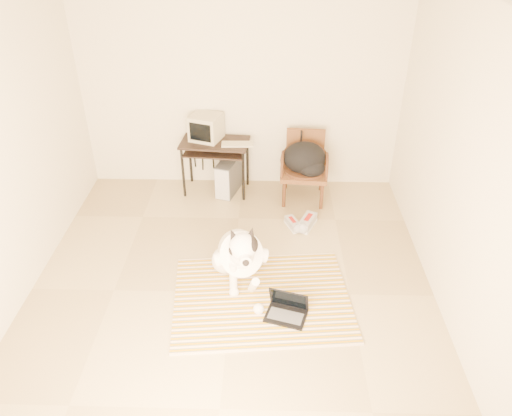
{
  "coord_description": "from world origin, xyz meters",
  "views": [
    {
      "loc": [
        0.34,
        -3.7,
        3.38
      ],
      "look_at": [
        0.24,
        0.26,
        0.83
      ],
      "focal_mm": 35.0,
      "sensor_mm": 36.0,
      "label": 1
    }
  ],
  "objects_px": {
    "computer_desk": "(215,149)",
    "crt_monitor": "(206,127)",
    "backpack": "(306,159)",
    "laptop": "(287,309)",
    "dog": "(240,255)",
    "rattan_chair": "(304,167)",
    "pc_tower": "(229,177)"
  },
  "relations": [
    {
      "from": "laptop",
      "to": "crt_monitor",
      "type": "relative_size",
      "value": 0.96
    },
    {
      "from": "dog",
      "to": "crt_monitor",
      "type": "relative_size",
      "value": 2.45
    },
    {
      "from": "dog",
      "to": "rattan_chair",
      "type": "relative_size",
      "value": 1.29
    },
    {
      "from": "laptop",
      "to": "computer_desk",
      "type": "xyz_separation_m",
      "value": [
        -0.87,
        2.28,
        0.52
      ]
    },
    {
      "from": "dog",
      "to": "computer_desk",
      "type": "height_order",
      "value": "dog"
    },
    {
      "from": "laptop",
      "to": "pc_tower",
      "type": "distance_m",
      "value": 2.37
    },
    {
      "from": "crt_monitor",
      "to": "pc_tower",
      "type": "height_order",
      "value": "crt_monitor"
    },
    {
      "from": "computer_desk",
      "to": "pc_tower",
      "type": "relative_size",
      "value": 1.72
    },
    {
      "from": "pc_tower",
      "to": "rattan_chair",
      "type": "distance_m",
      "value": 0.99
    },
    {
      "from": "backpack",
      "to": "laptop",
      "type": "bearing_deg",
      "value": -97.3
    },
    {
      "from": "crt_monitor",
      "to": "rattan_chair",
      "type": "xyz_separation_m",
      "value": [
        1.24,
        -0.19,
        -0.44
      ]
    },
    {
      "from": "pc_tower",
      "to": "backpack",
      "type": "relative_size",
      "value": 0.97
    },
    {
      "from": "rattan_chair",
      "to": "dog",
      "type": "bearing_deg",
      "value": -113.23
    },
    {
      "from": "computer_desk",
      "to": "backpack",
      "type": "height_order",
      "value": "backpack"
    },
    {
      "from": "crt_monitor",
      "to": "backpack",
      "type": "height_order",
      "value": "crt_monitor"
    },
    {
      "from": "crt_monitor",
      "to": "rattan_chair",
      "type": "relative_size",
      "value": 0.53
    },
    {
      "from": "laptop",
      "to": "crt_monitor",
      "type": "distance_m",
      "value": 2.67
    },
    {
      "from": "rattan_chair",
      "to": "computer_desk",
      "type": "bearing_deg",
      "value": 174.61
    },
    {
      "from": "computer_desk",
      "to": "rattan_chair",
      "type": "bearing_deg",
      "value": -5.39
    },
    {
      "from": "pc_tower",
      "to": "backpack",
      "type": "height_order",
      "value": "backpack"
    },
    {
      "from": "pc_tower",
      "to": "computer_desk",
      "type": "bearing_deg",
      "value": 171.98
    },
    {
      "from": "laptop",
      "to": "rattan_chair",
      "type": "xyz_separation_m",
      "value": [
        0.26,
        2.17,
        0.35
      ]
    },
    {
      "from": "computer_desk",
      "to": "crt_monitor",
      "type": "xyz_separation_m",
      "value": [
        -0.11,
        0.09,
        0.26
      ]
    },
    {
      "from": "dog",
      "to": "rattan_chair",
      "type": "distance_m",
      "value": 1.83
    },
    {
      "from": "crt_monitor",
      "to": "laptop",
      "type": "bearing_deg",
      "value": -67.61
    },
    {
      "from": "pc_tower",
      "to": "dog",
      "type": "bearing_deg",
      "value": -82.16
    },
    {
      "from": "backpack",
      "to": "crt_monitor",
      "type": "bearing_deg",
      "value": 167.6
    },
    {
      "from": "laptop",
      "to": "computer_desk",
      "type": "height_order",
      "value": "computer_desk"
    },
    {
      "from": "backpack",
      "to": "pc_tower",
      "type": "bearing_deg",
      "value": 170.45
    },
    {
      "from": "rattan_chair",
      "to": "laptop",
      "type": "bearing_deg",
      "value": -96.87
    },
    {
      "from": "computer_desk",
      "to": "rattan_chair",
      "type": "height_order",
      "value": "rattan_chair"
    },
    {
      "from": "dog",
      "to": "laptop",
      "type": "relative_size",
      "value": 2.55
    }
  ]
}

